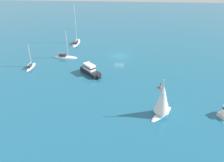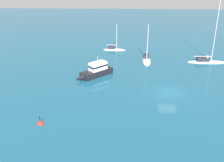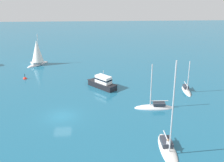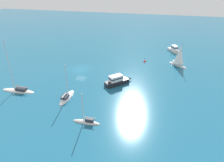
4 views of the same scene
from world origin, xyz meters
name	(u,v)px [view 2 (image 2 of 4)]	position (x,y,z in m)	size (l,w,h in m)	color
ground_plane	(168,93)	(0.00, 0.00, 0.00)	(160.00, 160.00, 0.00)	#1E607F
sailboat	(207,61)	(-8.95, -13.23, 0.24)	(7.23, 1.79, 11.48)	silver
cabin_cruiser	(96,71)	(10.76, -5.82, 0.90)	(5.87, 5.73, 3.20)	black
sloop	(146,60)	(2.04, -13.66, 0.12)	(1.82, 5.99, 7.48)	white
ketch	(114,49)	(8.33, -20.31, 0.15)	(4.76, 1.21, 5.90)	silver
channel_buoy	(40,124)	(15.61, 8.74, 0.01)	(0.74, 0.74, 1.37)	red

